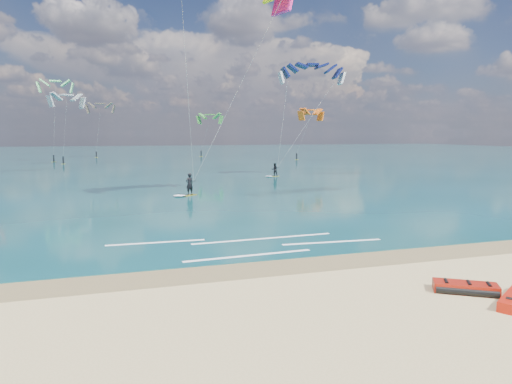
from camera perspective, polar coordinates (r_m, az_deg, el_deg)
ground at (r=55.61m, az=-10.18°, el=1.32°), size 320.00×320.00×0.00m
wet_sand_strip at (r=19.91m, az=2.91°, el=-9.32°), size 320.00×2.40×0.01m
sea at (r=119.24m, az=-13.90°, el=4.38°), size 320.00×200.00×0.04m
packed_kite_mid at (r=18.49m, az=24.68°, el=-11.33°), size 2.65×2.26×0.42m
kitesurfer_main at (r=39.22m, az=-5.67°, el=14.42°), size 11.66×9.43×20.47m
kitesurfer_far at (r=59.64m, az=4.85°, el=9.94°), size 11.06×5.24×15.92m
shoreline_foam at (r=23.66m, az=-0.35°, el=-6.52°), size 14.17×4.38×0.01m
distant_kites at (r=96.70m, az=-19.17°, el=7.28°), size 73.82×39.89×15.53m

